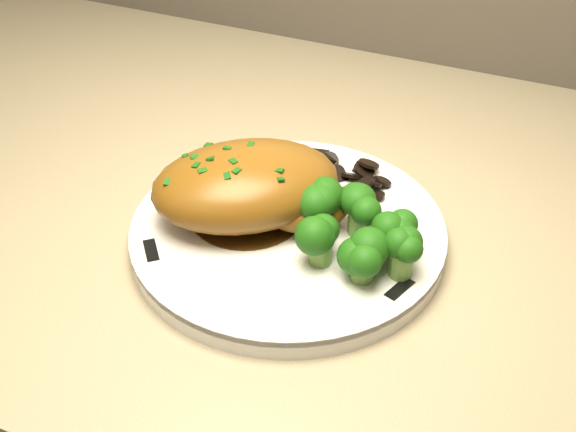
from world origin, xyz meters
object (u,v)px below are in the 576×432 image
at_px(plate, 288,233).
at_px(broccoli_florets, 359,232).
at_px(chicken_breast, 253,187).
at_px(counter, 83,368).

distance_m(plate, broccoli_florets, 0.08).
relative_size(chicken_breast, broccoli_florets, 1.83).
distance_m(chicken_breast, broccoli_florets, 0.10).
relative_size(counter, plate, 7.60).
distance_m(counter, broccoli_florets, 0.67).
distance_m(counter, plate, 0.60).
relative_size(counter, chicken_breast, 10.45).
xyz_separation_m(counter, plate, (0.38, -0.09, 0.45)).
bearing_deg(counter, broccoli_florets, -12.77).
height_order(chicken_breast, broccoli_florets, chicken_breast).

